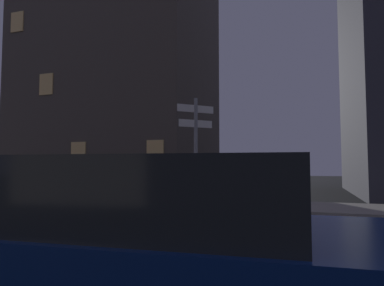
{
  "coord_description": "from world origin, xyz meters",
  "views": [
    {
      "loc": [
        3.86,
        -4.45,
        1.4
      ],
      "look_at": [
        0.24,
        6.36,
        2.12
      ],
      "focal_mm": 31.69,
      "sensor_mm": 36.0,
      "label": 1
    }
  ],
  "objects_px": {
    "signpost": "(196,141)",
    "car_far_oncoming": "(10,190)",
    "cyclist": "(119,187)",
    "car_near_left": "(202,247)"
  },
  "relations": [
    {
      "from": "signpost",
      "to": "car_far_oncoming",
      "type": "distance_m",
      "value": 5.46
    },
    {
      "from": "car_near_left",
      "to": "car_far_oncoming",
      "type": "xyz_separation_m",
      "value": [
        -6.29,
        4.14,
        -0.0
      ]
    },
    {
      "from": "signpost",
      "to": "car_far_oncoming",
      "type": "height_order",
      "value": "signpost"
    },
    {
      "from": "signpost",
      "to": "car_far_oncoming",
      "type": "relative_size",
      "value": 0.8
    },
    {
      "from": "car_near_left",
      "to": "cyclist",
      "type": "relative_size",
      "value": 2.49
    },
    {
      "from": "car_near_left",
      "to": "signpost",
      "type": "bearing_deg",
      "value": 108.18
    },
    {
      "from": "car_near_left",
      "to": "car_far_oncoming",
      "type": "distance_m",
      "value": 7.52
    },
    {
      "from": "signpost",
      "to": "car_far_oncoming",
      "type": "xyz_separation_m",
      "value": [
        -3.68,
        -3.78,
        -1.4
      ]
    },
    {
      "from": "signpost",
      "to": "car_far_oncoming",
      "type": "bearing_deg",
      "value": -134.23
    },
    {
      "from": "cyclist",
      "to": "car_far_oncoming",
      "type": "bearing_deg",
      "value": -128.77
    }
  ]
}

